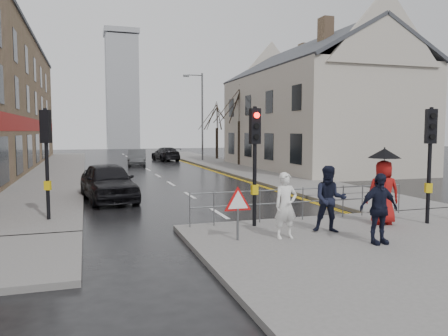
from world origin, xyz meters
TOP-DOWN VIEW (x-y plane):
  - ground at (0.00, 0.00)m, footprint 120.00×120.00m
  - near_pavement at (3.00, -3.50)m, footprint 10.00×9.00m
  - left_pavement at (-6.50, 23.00)m, footprint 4.00×44.00m
  - right_pavement at (6.50, 25.00)m, footprint 4.00×40.00m
  - pavement_bridge_right at (6.50, 3.00)m, footprint 4.00×4.20m
  - building_right_cream at (12.00, 18.00)m, footprint 9.00×16.40m
  - church_tower at (1.50, 62.00)m, footprint 5.00×5.00m
  - traffic_signal_near_left at (0.20, 0.20)m, footprint 0.28×0.27m
  - traffic_signal_near_right at (5.20, -1.00)m, footprint 0.34×0.33m
  - traffic_signal_far_left at (-5.50, 3.00)m, footprint 0.34×0.33m
  - guard_railing_front at (1.95, 0.60)m, footprint 7.14×0.04m
  - warning_sign at (-0.80, -1.21)m, footprint 0.80×0.07m
  - street_lamp at (5.82, 28.00)m, footprint 1.83×0.25m
  - tree_near at (7.50, 22.00)m, footprint 2.40×2.40m
  - tree_far at (8.00, 30.00)m, footprint 2.40×2.40m
  - pedestrian_a at (0.42, -1.38)m, footprint 0.62×0.42m
  - pedestrian_b at (1.83, -1.13)m, footprint 1.08×0.99m
  - pedestrian_with_umbrella at (3.86, -0.70)m, footprint 1.06×0.96m
  - pedestrian_d at (2.32, -2.54)m, footprint 1.02×0.46m
  - car_parked at (-3.52, 7.05)m, footprint 2.45×4.81m
  - car_mid at (-0.32, 25.32)m, footprint 1.92×4.18m
  - car_far at (2.94, 30.27)m, footprint 2.41×4.69m

SIDE VIEW (x-z plane):
  - ground at x=0.00m, z-range 0.00..0.00m
  - near_pavement at x=3.00m, z-range 0.00..0.14m
  - left_pavement at x=-6.50m, z-range 0.00..0.14m
  - right_pavement at x=6.50m, z-range 0.00..0.14m
  - pavement_bridge_right at x=6.50m, z-range 0.00..0.14m
  - car_far at x=2.94m, z-range 0.00..1.30m
  - car_mid at x=-0.32m, z-range 0.00..1.33m
  - car_parked at x=-3.52m, z-range 0.00..1.57m
  - guard_railing_front at x=1.95m, z-range 0.36..1.36m
  - pedestrian_a at x=0.42m, z-range 0.14..1.82m
  - pedestrian_d at x=2.32m, z-range 0.14..1.85m
  - pedestrian_b at x=1.83m, z-range 0.14..1.93m
  - warning_sign at x=-0.80m, z-range 0.37..1.72m
  - pedestrian_with_umbrella at x=3.86m, z-range 0.20..2.41m
  - traffic_signal_near_left at x=0.20m, z-range 0.76..4.16m
  - traffic_signal_near_right at x=5.20m, z-range 0.76..4.16m
  - traffic_signal_far_left at x=-5.50m, z-range 0.76..4.16m
  - tree_far at x=8.00m, z-range 1.60..7.24m
  - street_lamp at x=5.82m, z-range 0.71..8.71m
  - building_right_cream at x=12.00m, z-range -0.27..9.83m
  - tree_near at x=7.50m, z-range 1.85..8.43m
  - church_tower at x=1.50m, z-range 0.00..18.00m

